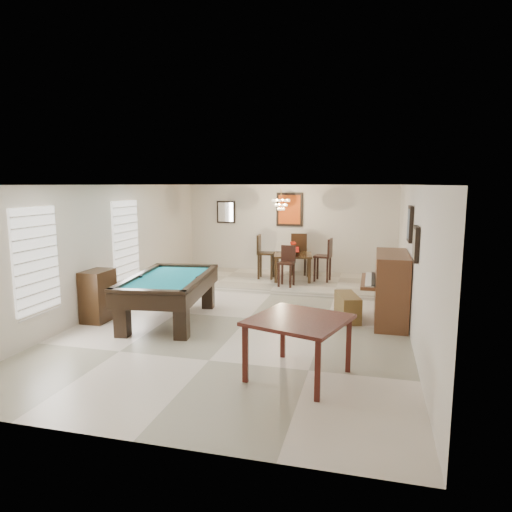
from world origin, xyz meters
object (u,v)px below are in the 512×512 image
at_px(upright_piano, 383,288).
at_px(dining_chair_north, 299,254).
at_px(apothecary_chest, 98,296).
at_px(dining_chair_south, 286,266).
at_px(dining_chair_west, 266,257).
at_px(square_table, 298,348).
at_px(piano_bench, 347,307).
at_px(dining_chair_east, 323,260).
at_px(chandelier, 281,200).
at_px(flower_vase, 293,245).
at_px(pool_table, 170,299).
at_px(dining_table, 293,265).

height_order(upright_piano, dining_chair_north, upright_piano).
relative_size(apothecary_chest, dining_chair_south, 0.99).
height_order(upright_piano, dining_chair_west, upright_piano).
distance_m(square_table, upright_piano, 3.15).
bearing_deg(upright_piano, piano_bench, -177.84).
relative_size(apothecary_chest, dining_chair_east, 0.89).
height_order(square_table, apothecary_chest, apothecary_chest).
xyz_separation_m(square_table, dining_chair_east, (-0.30, 5.81, 0.26)).
bearing_deg(chandelier, upright_piano, -47.52).
height_order(flower_vase, dining_chair_south, flower_vase).
bearing_deg(pool_table, apothecary_chest, -173.08).
xyz_separation_m(piano_bench, dining_chair_east, (-0.80, 2.92, 0.43)).
relative_size(pool_table, upright_piano, 1.58).
bearing_deg(dining_chair_east, dining_chair_north, -128.24).
distance_m(piano_bench, chandelier, 3.89).
xyz_separation_m(upright_piano, flower_vase, (-2.22, 2.85, 0.37)).
bearing_deg(dining_table, apothecary_chest, -126.53).
height_order(piano_bench, flower_vase, flower_vase).
distance_m(pool_table, dining_chair_east, 4.61).
bearing_deg(dining_chair_north, dining_chair_west, 38.60).
distance_m(flower_vase, dining_chair_north, 0.83).
bearing_deg(dining_chair_south, flower_vase, 94.24).
xyz_separation_m(square_table, flower_vase, (-1.07, 5.77, 0.62)).
relative_size(dining_chair_west, chandelier, 1.94).
bearing_deg(dining_chair_east, square_table, 9.39).
relative_size(dining_table, dining_chair_north, 0.83).
height_order(pool_table, piano_bench, pool_table).
bearing_deg(apothecary_chest, flower_vase, 53.47).
distance_m(square_table, chandelier, 6.12).
xyz_separation_m(dining_table, flower_vase, (0.00, 0.00, 0.51)).
bearing_deg(dining_chair_south, dining_chair_north, 93.43).
bearing_deg(dining_chair_west, piano_bench, -145.14).
distance_m(upright_piano, flower_vase, 3.63).
xyz_separation_m(square_table, dining_chair_north, (-1.02, 6.53, 0.29)).
distance_m(pool_table, dining_chair_west, 3.96).
xyz_separation_m(flower_vase, dining_chair_west, (-0.72, 0.00, -0.33)).
bearing_deg(dining_table, pool_table, -114.58).
xyz_separation_m(piano_bench, apothecary_chest, (-4.65, -1.27, 0.25)).
relative_size(piano_bench, dining_chair_north, 0.76).
distance_m(dining_chair_north, dining_chair_west, 1.08).
height_order(square_table, dining_chair_north, dining_chair_north).
bearing_deg(dining_chair_west, flower_vase, -94.05).
distance_m(apothecary_chest, chandelier, 5.20).
height_order(upright_piano, flower_vase, upright_piano).
bearing_deg(chandelier, dining_table, 15.72).
bearing_deg(dining_chair_west, pool_table, 161.32).
distance_m(dining_table, flower_vase, 0.51).
relative_size(piano_bench, dining_chair_south, 0.90).
relative_size(dining_chair_north, chandelier, 1.94).
relative_size(apothecary_chest, dining_table, 1.02).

